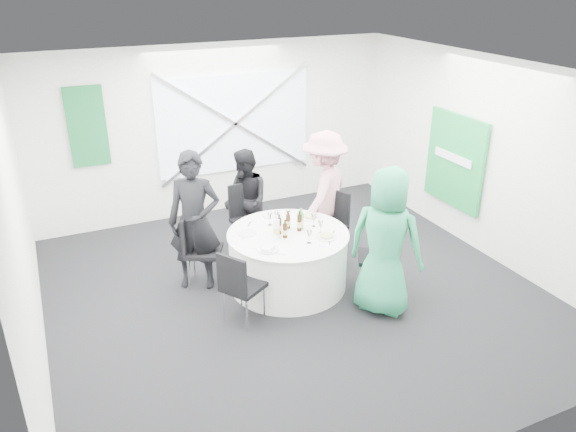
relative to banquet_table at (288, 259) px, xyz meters
name	(u,v)px	position (x,y,z in m)	size (l,w,h in m)	color
floor	(294,292)	(0.00, -0.20, -0.38)	(6.00, 6.00, 0.00)	black
ceiling	(296,73)	(0.00, -0.20, 2.42)	(6.00, 6.00, 0.00)	silver
wall_back	(217,131)	(0.00, 2.80, 1.02)	(6.00, 6.00, 0.00)	silver
wall_front	(465,325)	(0.00, -3.20, 1.02)	(6.00, 6.00, 0.00)	silver
wall_left	(22,238)	(-3.00, -0.20, 1.02)	(6.00, 6.00, 0.00)	silver
wall_right	(488,159)	(3.00, -0.20, 1.02)	(6.00, 6.00, 0.00)	silver
window_panel	(235,123)	(0.30, 2.76, 1.12)	(2.60, 0.03, 1.60)	silver
window_brace_a	(235,124)	(0.30, 2.72, 1.12)	(0.05, 0.05, 3.16)	silver
window_brace_b	(235,124)	(0.30, 2.72, 1.12)	(0.05, 0.05, 3.16)	silver
green_banner	(87,127)	(-2.00, 2.75, 1.32)	(0.55, 0.04, 1.20)	#156B38
green_sign	(455,161)	(2.94, 0.40, 0.82)	(0.05, 1.20, 1.40)	green
banquet_table	(288,259)	(0.00, 0.00, 0.00)	(1.56, 1.56, 0.76)	white
chair_back	(247,213)	(-0.13, 1.14, 0.22)	(0.51, 0.52, 1.03)	black
chair_back_left	(196,244)	(-1.06, 0.54, 0.20)	(0.61, 0.60, 0.99)	black
chair_back_right	(332,220)	(0.90, 0.48, 0.20)	(0.61, 0.60, 0.98)	black
chair_front_right	(383,251)	(1.05, -0.62, 0.19)	(0.60, 0.60, 0.97)	black
chair_front_left	(239,283)	(-0.88, -0.55, 0.17)	(0.59, 0.59, 0.93)	black
person_man_back_left	(195,221)	(-1.07, 0.51, 0.54)	(0.67, 0.44, 1.83)	black
person_man_back	(246,201)	(-0.10, 1.24, 0.38)	(0.74, 0.40, 1.51)	black
person_woman_pink	(324,193)	(0.91, 0.74, 0.52)	(1.16, 0.54, 1.80)	pink
person_woman_green	(386,242)	(0.81, -0.99, 0.54)	(0.90, 0.58, 1.83)	#2A9B68
plate_back	(272,215)	(0.03, 0.59, 0.39)	(0.26, 0.26, 0.01)	silver
plate_back_left	(247,233)	(-0.48, 0.22, 0.39)	(0.25, 0.25, 0.01)	silver
plate_back_right	(311,217)	(0.48, 0.31, 0.40)	(0.28, 0.28, 0.04)	silver
plate_front_right	(326,237)	(0.38, -0.32, 0.40)	(0.25, 0.25, 0.04)	silver
plate_front_left	(268,249)	(-0.41, -0.32, 0.39)	(0.27, 0.27, 0.01)	silver
napkin	(268,248)	(-0.42, -0.35, 0.42)	(0.17, 0.11, 0.05)	white
beer_bottle_a	(279,226)	(-0.11, 0.03, 0.48)	(0.06, 0.06, 0.27)	#341E09
beer_bottle_b	(288,222)	(0.06, 0.13, 0.47)	(0.06, 0.06, 0.25)	#341E09
beer_bottle_c	(299,223)	(0.16, 0.01, 0.49)	(0.06, 0.06, 0.28)	#341E09
beer_bottle_d	(285,231)	(-0.08, -0.09, 0.47)	(0.06, 0.06, 0.24)	#341E09
green_water_bottle	(301,221)	(0.20, 0.04, 0.49)	(0.08, 0.08, 0.29)	green
clear_water_bottle	(276,229)	(-0.18, -0.05, 0.50)	(0.08, 0.08, 0.30)	white
wine_glass_a	(270,216)	(-0.11, 0.32, 0.50)	(0.07, 0.07, 0.17)	white
wine_glass_b	(309,234)	(0.12, -0.36, 0.50)	(0.07, 0.07, 0.17)	white
wine_glass_c	(321,224)	(0.37, -0.18, 0.50)	(0.07, 0.07, 0.17)	white
wine_glass_d	(288,214)	(0.14, 0.30, 0.50)	(0.07, 0.07, 0.17)	white
wine_glass_e	(314,217)	(0.39, 0.05, 0.50)	(0.07, 0.07, 0.17)	white
wine_glass_f	(277,214)	(-0.01, 0.34, 0.50)	(0.07, 0.07, 0.17)	white
fork_a	(258,249)	(-0.51, -0.26, 0.38)	(0.01, 0.15, 0.01)	silver
knife_a	(280,254)	(-0.33, -0.47, 0.38)	(0.01, 0.15, 0.01)	silver
fork_b	(330,242)	(0.36, -0.45, 0.38)	(0.01, 0.15, 0.01)	silver
knife_b	(333,233)	(0.52, -0.24, 0.38)	(0.01, 0.15, 0.01)	silver
fork_c	(249,224)	(-0.35, 0.46, 0.38)	(0.01, 0.15, 0.01)	silver
knife_c	(243,238)	(-0.56, 0.11, 0.38)	(0.01, 0.15, 0.01)	silver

